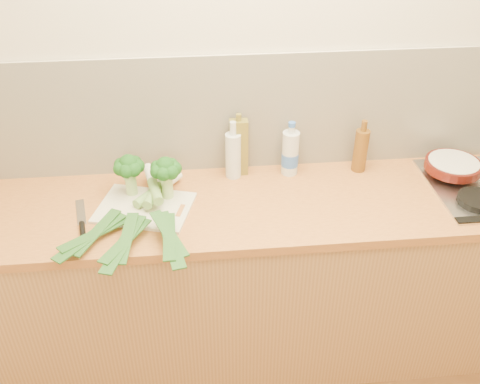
% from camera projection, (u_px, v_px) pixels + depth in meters
% --- Properties ---
extents(room_shell, '(3.50, 3.50, 3.50)m').
position_uv_depth(room_shell, '(260.00, 113.00, 2.36)').
color(room_shell, beige).
rests_on(room_shell, ground).
extents(counter, '(3.20, 0.62, 0.90)m').
position_uv_depth(counter, '(265.00, 278.00, 2.53)').
color(counter, '#B2824A').
rests_on(counter, ground).
extents(chopping_board, '(0.44, 0.37, 0.01)m').
position_uv_depth(chopping_board, '(145.00, 208.00, 2.22)').
color(chopping_board, beige).
rests_on(chopping_board, counter).
extents(broccoli_left, '(0.13, 0.13, 0.19)m').
position_uv_depth(broccoli_left, '(129.00, 168.00, 2.23)').
color(broccoli_left, '#A3CD77').
rests_on(broccoli_left, chopping_board).
extents(broccoli_right, '(0.13, 0.13, 0.19)m').
position_uv_depth(broccoli_right, '(166.00, 170.00, 2.20)').
color(broccoli_right, '#A3CD77').
rests_on(broccoli_right, chopping_board).
extents(leek_front, '(0.48, 0.57, 0.04)m').
position_uv_depth(leek_front, '(137.00, 204.00, 2.19)').
color(leek_front, white).
rests_on(leek_front, chopping_board).
extents(leek_mid, '(0.25, 0.65, 0.04)m').
position_uv_depth(leek_mid, '(147.00, 206.00, 2.15)').
color(leek_mid, white).
rests_on(leek_mid, chopping_board).
extents(leek_back, '(0.19, 0.69, 0.04)m').
position_uv_depth(leek_back, '(158.00, 201.00, 2.15)').
color(leek_back, white).
rests_on(leek_back, chopping_board).
extents(chefs_knife, '(0.09, 0.30, 0.02)m').
position_uv_depth(chefs_knife, '(82.00, 227.00, 2.11)').
color(chefs_knife, silver).
rests_on(chefs_knife, counter).
extents(skillet, '(0.35, 0.25, 0.04)m').
position_uv_depth(skillet, '(454.00, 165.00, 2.39)').
color(skillet, '#4B120C').
rests_on(skillet, gas_hob).
extents(oil_tin, '(0.08, 0.05, 0.30)m').
position_uv_depth(oil_tin, '(239.00, 147.00, 2.38)').
color(oil_tin, olive).
rests_on(oil_tin, counter).
extents(glass_bottle, '(0.07, 0.07, 0.27)m').
position_uv_depth(glass_bottle, '(233.00, 154.00, 2.37)').
color(glass_bottle, silver).
rests_on(glass_bottle, counter).
extents(amber_bottle, '(0.06, 0.06, 0.25)m').
position_uv_depth(amber_bottle, '(361.00, 150.00, 2.42)').
color(amber_bottle, brown).
rests_on(amber_bottle, counter).
extents(water_bottle, '(0.08, 0.08, 0.24)m').
position_uv_depth(water_bottle, '(290.00, 154.00, 2.40)').
color(water_bottle, silver).
rests_on(water_bottle, counter).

